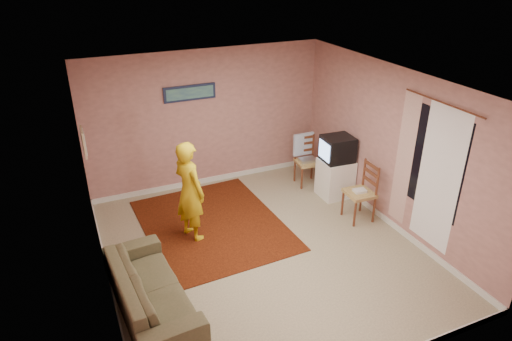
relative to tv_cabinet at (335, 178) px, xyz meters
name	(u,v)px	position (x,y,z in m)	size (l,w,h in m)	color
ground	(262,250)	(-1.95, -1.04, -0.36)	(5.00, 5.00, 0.00)	tan
wall_back	(207,119)	(-1.95, 1.46, 0.94)	(4.50, 0.02, 2.60)	tan
wall_front	(371,280)	(-1.95, -3.54, 0.94)	(4.50, 0.02, 2.60)	tan
wall_left	(96,207)	(-4.20, -1.04, 0.94)	(0.02, 5.00, 2.60)	tan
wall_right	(392,149)	(0.30, -1.04, 0.94)	(0.02, 5.00, 2.60)	tan
ceiling	(263,83)	(-1.95, -1.04, 2.24)	(4.50, 5.00, 0.02)	white
baseboard_back	(210,179)	(-1.95, 1.45, -0.31)	(4.50, 0.02, 0.10)	silver
baseboard_left	(111,287)	(-4.19, -1.04, -0.31)	(0.02, 5.00, 0.10)	silver
baseboard_right	(382,216)	(0.29, -1.04, -0.31)	(0.02, 5.00, 0.10)	silver
window	(434,162)	(0.29, -1.94, 1.09)	(0.01, 1.10, 1.50)	black
curtain_sheer	(438,179)	(0.28, -2.09, 0.89)	(0.01, 0.75, 2.10)	white
curtain_floral	(404,160)	(0.26, -1.39, 0.89)	(0.01, 0.35, 2.10)	beige
curtain_rod	(443,103)	(0.25, -1.94, 1.96)	(0.02, 0.02, 1.40)	brown
picture_back	(190,93)	(-2.25, 1.43, 1.49)	(0.95, 0.04, 0.28)	#161E3C
picture_left	(84,142)	(-4.17, 0.56, 1.19)	(0.04, 0.38, 0.42)	#CDBA8C
area_rug	(212,224)	(-2.42, -0.06, -0.35)	(2.16, 2.70, 0.01)	black
tv_cabinet	(335,178)	(0.00, 0.00, 0.00)	(0.56, 0.51, 0.71)	white
crt_tv	(337,149)	(-0.01, 0.00, 0.58)	(0.56, 0.50, 0.45)	black
chair_a	(308,157)	(-0.24, 0.62, 0.22)	(0.46, 0.45, 0.51)	tan
dvd_player	(308,160)	(-0.24, 0.62, 0.15)	(0.31, 0.22, 0.05)	#B1B1B6
blue_throw	(303,144)	(-0.24, 0.81, 0.41)	(0.42, 0.05, 0.44)	#89ABE1
chair_b	(360,187)	(-0.09, -0.86, 0.26)	(0.45, 0.47, 0.55)	tan
game_console	(360,191)	(-0.09, -0.86, 0.18)	(0.20, 0.15, 0.04)	silver
sofa	(150,289)	(-3.75, -1.59, -0.06)	(2.02, 0.79, 0.59)	brown
person	(190,191)	(-2.81, -0.24, 0.46)	(0.59, 0.39, 1.63)	gold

